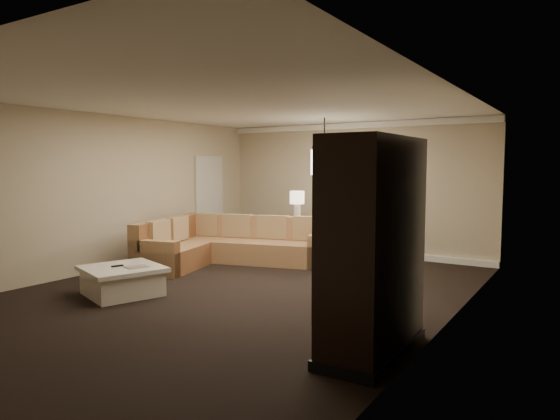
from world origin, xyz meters
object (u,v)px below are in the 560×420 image
Objects in this scene: sectional_sofa at (225,245)px; armoire at (373,251)px; coffee_table at (123,280)px; console_table at (329,236)px; drink_table at (368,287)px; person at (366,205)px.

armoire is at bearing -49.36° from sectional_sofa.
console_table is at bearing 74.04° from coffee_table.
drink_table is (3.66, -1.76, 0.02)m from sectional_sofa.
sectional_sofa is 3.37m from person.
armoire is (3.94, -0.20, 0.82)m from coffee_table.
coffee_table is at bearing -99.98° from sectional_sofa.
console_table is (1.44, 1.59, 0.10)m from sectional_sofa.
drink_table is 0.26× the size of person.
console_table reaches higher than drink_table.
sectional_sofa is 4.06m from drink_table.
coffee_table is at bearing 177.04° from armoire.
console_table is at bearing 121.35° from armoire.
armoire is at bearing -58.53° from console_table.
coffee_table is 5.75m from person.
coffee_table is at bearing -165.18° from drink_table.
sectional_sofa is 1.46× the size of armoire.
drink_table is 5.01m from person.
drink_table reaches higher than coffee_table.
armoire reaches higher than coffee_table.
drink_table is at bearing -56.26° from console_table.
coffee_table is 4.03m from armoire.
armoire is (4.16, -2.87, 0.68)m from sectional_sofa.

